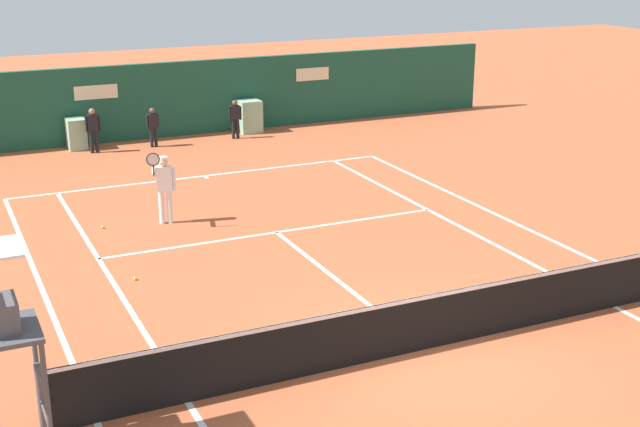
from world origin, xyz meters
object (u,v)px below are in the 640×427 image
player_on_baseline (164,183)px  tennis_ball_mid_court (103,227)px  ball_kid_right_post (153,125)px  tennis_ball_by_sideline (135,279)px  ball_kid_left_post (93,127)px  ball_kid_centre_post (235,117)px

player_on_baseline → tennis_ball_mid_court: player_on_baseline is taller
ball_kid_right_post → player_on_baseline: bearing=66.9°
tennis_ball_by_sideline → player_on_baseline: bearing=64.6°
tennis_ball_mid_court → ball_kid_right_post: bearing=67.0°
ball_kid_right_post → ball_kid_left_post: bearing=-10.5°
tennis_ball_mid_court → ball_kid_left_post: bearing=80.2°
ball_kid_right_post → ball_kid_centre_post: ball_kid_centre_post is taller
tennis_ball_by_sideline → tennis_ball_mid_court: bearing=88.8°
player_on_baseline → tennis_ball_mid_court: (-1.42, 0.25, -0.94)m
player_on_baseline → ball_kid_centre_post: size_ratio=1.43×
ball_kid_left_post → ball_kid_right_post: size_ratio=1.11×
ball_kid_right_post → tennis_ball_mid_court: (-3.13, -7.39, -0.68)m
tennis_ball_by_sideline → ball_kid_left_post: bearing=82.9°
tennis_ball_by_sideline → tennis_ball_mid_court: same height
ball_kid_right_post → tennis_ball_by_sideline: 11.28m
ball_kid_left_post → ball_kid_centre_post: 4.60m
player_on_baseline → tennis_ball_by_sideline: bearing=78.3°
ball_kid_right_post → tennis_ball_by_sideline: size_ratio=18.33×
ball_kid_centre_post → tennis_ball_by_sideline: size_ratio=18.84×
ball_kid_right_post → ball_kid_centre_post: size_ratio=0.97×
player_on_baseline → ball_kid_left_post: bearing=-75.3°
ball_kid_left_post → ball_kid_right_post: (1.86, -0.00, -0.08)m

